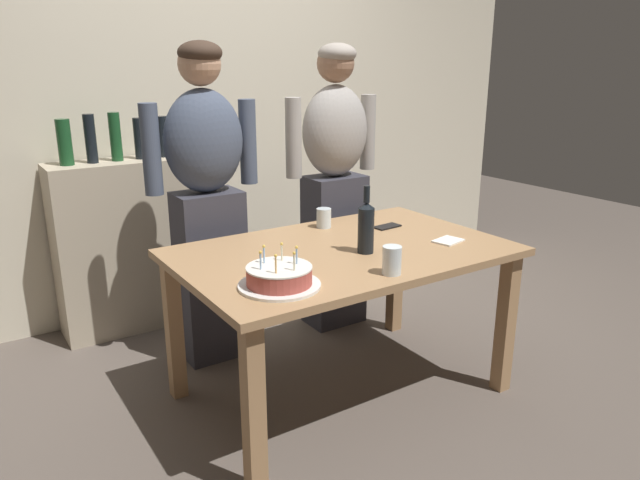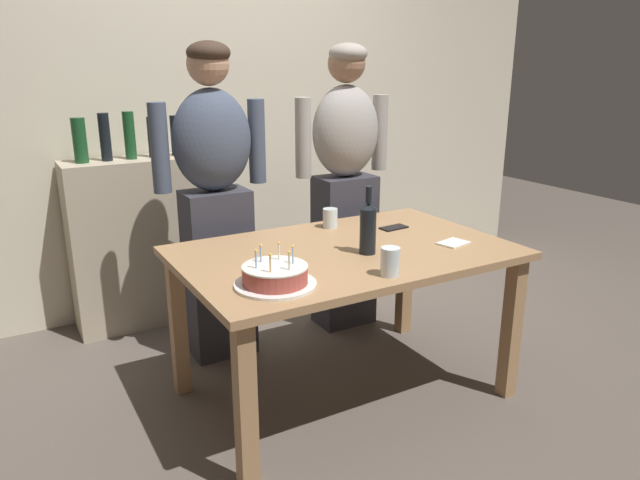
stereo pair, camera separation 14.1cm
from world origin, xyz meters
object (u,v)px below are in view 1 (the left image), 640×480
wine_bottle (366,226)px  person_man_bearded (207,201)px  water_glass_near (324,218)px  water_glass_far (392,260)px  cell_phone (387,226)px  person_woman_cardigan (335,184)px  birthday_cake (279,277)px  napkin_stack (448,241)px

wine_bottle → person_man_bearded: bearing=117.1°
water_glass_near → wine_bottle: size_ratio=0.33×
water_glass_far → cell_phone: (0.43, 0.55, -0.05)m
cell_phone → person_woman_cardigan: size_ratio=0.09×
birthday_cake → wine_bottle: size_ratio=1.04×
person_woman_cardigan → cell_phone: bearing=85.8°
water_glass_near → birthday_cake: bearing=-135.1°
birthday_cake → water_glass_near: bearing=44.9°
birthday_cake → cell_phone: size_ratio=2.21×
wine_bottle → napkin_stack: wine_bottle is taller
wine_bottle → person_woman_cardigan: (0.39, 0.81, 0.01)m
wine_bottle → cell_phone: wine_bottle is taller
water_glass_near → person_man_bearded: (-0.49, 0.36, 0.08)m
water_glass_near → napkin_stack: bearing=-56.2°
napkin_stack → person_woman_cardigan: 0.90m
cell_phone → napkin_stack: (0.08, -0.36, 0.00)m
water_glass_near → cell_phone: bearing=-32.8°
water_glass_far → cell_phone: size_ratio=0.81×
water_glass_near → wine_bottle: wine_bottle is taller
water_glass_far → person_man_bearded: person_man_bearded is taller
water_glass_near → water_glass_far: bearing=-102.1°
birthday_cake → person_man_bearded: size_ratio=0.19×
birthday_cake → person_man_bearded: bearing=82.9°
wine_bottle → cell_phone: (0.35, 0.27, -0.12)m
napkin_stack → person_man_bearded: size_ratio=0.08×
wine_bottle → napkin_stack: bearing=-11.1°
water_glass_far → birthday_cake: bearing=164.3°
water_glass_near → cell_phone: (0.28, -0.18, -0.05)m
napkin_stack → birthday_cake: bearing=-175.8°
birthday_cake → person_woman_cardigan: size_ratio=0.19×
person_woman_cardigan → birthday_cake: bearing=46.3°
birthday_cake → cell_phone: bearing=25.8°
water_glass_near → person_woman_cardigan: person_woman_cardigan is taller
water_glass_near → person_woman_cardigan: bearing=48.7°
water_glass_near → water_glass_far: water_glass_far is taller
person_man_bearded → person_woman_cardigan: bearing=-180.0°
water_glass_near → water_glass_far: (-0.16, -0.73, 0.01)m
water_glass_far → water_glass_near: bearing=77.9°
napkin_stack → person_man_bearded: bearing=133.4°
water_glass_far → person_woman_cardigan: size_ratio=0.07×
birthday_cake → napkin_stack: 0.97m
napkin_stack → water_glass_far: bearing=-159.1°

